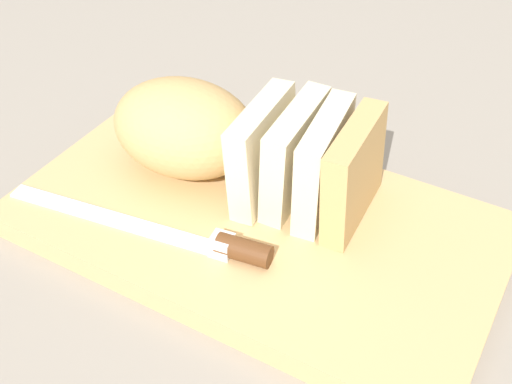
% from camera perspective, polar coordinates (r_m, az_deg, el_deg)
% --- Properties ---
extents(ground_plane, '(3.00, 3.00, 0.00)m').
position_cam_1_polar(ground_plane, '(0.67, 0.00, -3.58)').
color(ground_plane, gray).
extents(cutting_board, '(0.48, 0.28, 0.02)m').
position_cam_1_polar(cutting_board, '(0.66, 0.00, -2.81)').
color(cutting_board, tan).
rests_on(cutting_board, ground_plane).
extents(bread_loaf, '(0.28, 0.14, 0.10)m').
position_cam_1_polar(bread_loaf, '(0.67, -2.25, 4.50)').
color(bread_loaf, tan).
rests_on(bread_loaf, cutting_board).
extents(bread_knife, '(0.28, 0.06, 0.02)m').
position_cam_1_polar(bread_knife, '(0.62, -4.83, -4.10)').
color(bread_knife, silver).
rests_on(bread_knife, cutting_board).
extents(crumb_near_knife, '(0.01, 0.01, 0.01)m').
position_cam_1_polar(crumb_near_knife, '(0.62, -2.84, -4.65)').
color(crumb_near_knife, tan).
rests_on(crumb_near_knife, cutting_board).
extents(crumb_near_loaf, '(0.01, 0.01, 0.01)m').
position_cam_1_polar(crumb_near_loaf, '(0.64, 3.60, -2.95)').
color(crumb_near_loaf, tan).
rests_on(crumb_near_loaf, cutting_board).
extents(crumb_stray_left, '(0.01, 0.01, 0.01)m').
position_cam_1_polar(crumb_stray_left, '(0.70, -3.91, 1.57)').
color(crumb_stray_left, tan).
rests_on(crumb_stray_left, cutting_board).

